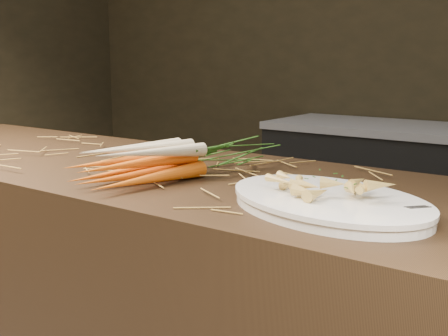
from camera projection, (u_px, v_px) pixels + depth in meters
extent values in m
cube|color=black|center=(411.00, 21.00, 3.20)|extent=(5.00, 0.04, 2.80)
cube|color=black|center=(144.00, 316.00, 1.64)|extent=(2.40, 0.70, 0.90)
cube|color=black|center=(436.00, 211.00, 2.96)|extent=(1.80, 0.60, 0.80)
cube|color=#99999E|center=(441.00, 132.00, 2.88)|extent=(1.82, 0.62, 0.04)
cone|color=#F15804|center=(127.00, 172.00, 1.35)|extent=(0.09, 0.32, 0.04)
cone|color=#F15804|center=(138.00, 175.00, 1.32)|extent=(0.12, 0.32, 0.04)
cone|color=#F15804|center=(150.00, 178.00, 1.28)|extent=(0.08, 0.32, 0.04)
cone|color=#F15804|center=(128.00, 160.00, 1.32)|extent=(0.13, 0.32, 0.04)
cone|color=#F15804|center=(139.00, 163.00, 1.28)|extent=(0.10, 0.32, 0.04)
cone|color=beige|center=(133.00, 148.00, 1.34)|extent=(0.07, 0.30, 0.05)
cone|color=beige|center=(139.00, 149.00, 1.30)|extent=(0.11, 0.30, 0.05)
cone|color=beige|center=(153.00, 153.00, 1.28)|extent=(0.10, 0.30, 0.05)
ellipsoid|color=#336B1E|center=(227.00, 148.00, 1.49)|extent=(0.25, 0.31, 0.10)
cube|color=silver|center=(387.00, 217.00, 0.95)|extent=(0.12, 0.14, 0.00)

